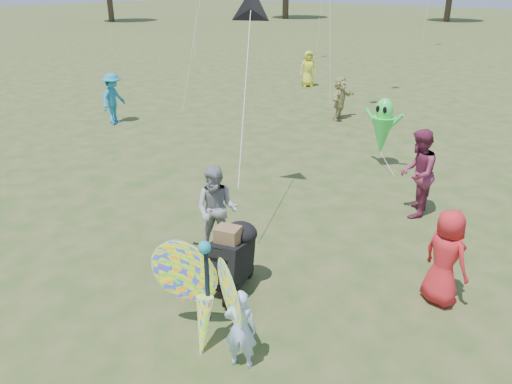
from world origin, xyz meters
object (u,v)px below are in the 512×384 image
child_girl (241,329)px  crowd_i (113,98)px  butterfly_kite (205,296)px  alien_kite (382,129)px  crowd_d (340,98)px  jogging_stroller (233,254)px  crowd_a (445,258)px  crowd_e (417,173)px  crowd_g (308,69)px  adult_man (217,210)px

child_girl → crowd_i: 11.95m
child_girl → butterfly_kite: (-0.58, 0.01, 0.21)m
alien_kite → crowd_d: bearing=131.9°
child_girl → jogging_stroller: (-1.14, 1.19, 0.07)m
crowd_a → crowd_e: size_ratio=0.83×
crowd_g → jogging_stroller: size_ratio=1.35×
adult_man → crowd_a: bearing=-11.6°
adult_man → child_girl: bearing=-68.0°
child_girl → crowd_d: (-4.78, 10.92, 0.18)m
child_girl → crowd_e: bearing=-115.9°
crowd_e → crowd_g: crowd_e is taller
child_girl → crowd_e: size_ratio=0.61×
crowd_g → child_girl: bearing=-105.1°
adult_man → jogging_stroller: (0.98, -0.73, -0.16)m
crowd_g → butterfly_kite: (7.99, -14.90, -0.01)m
child_girl → crowd_d: bearing=-92.2°
crowd_e → alien_kite: (-1.74, 2.13, 0.09)m
crowd_a → crowd_i: bearing=6.7°
crowd_d → jogging_stroller: crowd_d is taller
crowd_a → butterfly_kite: size_ratio=0.84×
crowd_d → crowd_i: 7.40m
child_girl → jogging_stroller: bearing=-72.1°
crowd_e → alien_kite: crowd_e is taller
adult_man → crowd_e: bearing=32.8°
child_girl → crowd_g: crowd_g is taller
jogging_stroller → crowd_a: bearing=16.3°
child_girl → adult_man: size_ratio=0.70×
crowd_i → jogging_stroller: (9.18, -4.83, -0.19)m
adult_man → crowd_d: adult_man is taller
adult_man → alien_kite: alien_kite is taller
crowd_g → alien_kite: size_ratio=0.86×
crowd_d → butterfly_kite: size_ratio=0.82×
jogging_stroller → adult_man: bearing=127.2°
child_girl → crowd_i: crowd_i is taller
crowd_e → crowd_i: 10.34m
jogging_stroller → alien_kite: 6.38m
butterfly_kite → alien_kite: 7.61m
child_girl → jogging_stroller: 1.64m
crowd_i → alien_kite: 8.72m
crowd_d → crowd_g: crowd_g is taller
butterfly_kite → crowd_i: bearing=148.3°
crowd_g → adult_man: bearing=-108.5°
crowd_e → butterfly_kite: (-0.59, -5.38, -0.13)m
child_girl → crowd_i: (-10.32, 6.02, 0.27)m
adult_man → butterfly_kite: bearing=-77.0°
crowd_d → crowd_e: (4.79, -5.53, 0.16)m
crowd_a → crowd_g: bearing=-28.4°
crowd_a → crowd_i: (-11.77, 3.20, 0.07)m
crowd_d → crowd_i: (-5.53, -4.91, 0.09)m
crowd_g → jogging_stroller: bearing=-106.5°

